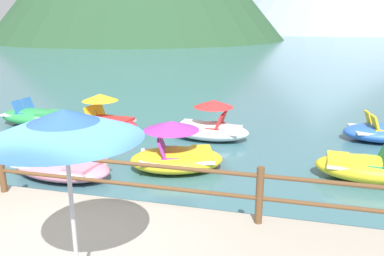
{
  "coord_description": "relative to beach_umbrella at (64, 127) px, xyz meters",
  "views": [
    {
      "loc": [
        2.73,
        -4.15,
        3.56
      ],
      "look_at": [
        0.41,
        5.0,
        0.9
      ],
      "focal_mm": 36.5,
      "sensor_mm": 36.0,
      "label": 1
    }
  ],
  "objects": [
    {
      "name": "pedal_boat_4",
      "position": [
        0.02,
        7.64,
        -2.05
      ],
      "size": [
        2.47,
        1.37,
        1.23
      ],
      "color": "white",
      "rests_on": "ground"
    },
    {
      "name": "pedal_boat_6",
      "position": [
        -0.25,
        4.96,
        -2.02
      ],
      "size": [
        2.57,
        2.04,
        1.24
      ],
      "color": "yellow",
      "rests_on": "ground"
    },
    {
      "name": "pedal_boat_2",
      "position": [
        4.1,
        5.43,
        -2.15
      ],
      "size": [
        2.31,
        1.29,
        0.89
      ],
      "color": "yellow",
      "rests_on": "ground"
    },
    {
      "name": "pedal_boat_3",
      "position": [
        5.09,
        8.73,
        -2.17
      ],
      "size": [
        2.44,
        1.68,
        0.85
      ],
      "color": "blue",
      "rests_on": "ground"
    },
    {
      "name": "ground_plane",
      "position": [
        -0.43,
        40.61,
        -2.45
      ],
      "size": [
        200.0,
        200.0,
        0.0
      ],
      "primitive_type": "plane",
      "color": "#3D6B75"
    },
    {
      "name": "pedal_boat_1",
      "position": [
        -3.4,
        7.48,
        -2.03
      ],
      "size": [
        2.45,
        1.52,
        1.26
      ],
      "color": "red",
      "rests_on": "ground"
    },
    {
      "name": "pedal_boat_0",
      "position": [
        -6.25,
        7.8,
        -2.15
      ],
      "size": [
        2.47,
        1.36,
        0.88
      ],
      "color": "green",
      "rests_on": "ground"
    },
    {
      "name": "dock_railing",
      "position": [
        -0.43,
        2.16,
        -1.47
      ],
      "size": [
        23.92,
        0.12,
        0.95
      ],
      "color": "brown",
      "rests_on": "promenade_dock"
    },
    {
      "name": "pedal_boat_7",
      "position": [
        -2.72,
        3.93,
        -2.2
      ],
      "size": [
        2.69,
        1.68,
        0.81
      ],
      "color": "pink",
      "rests_on": "ground"
    },
    {
      "name": "beach_umbrella",
      "position": [
        0.0,
        0.0,
        0.0
      ],
      "size": [
        1.7,
        1.7,
        2.24
      ],
      "color": "#B2B2B7",
      "rests_on": "promenade_dock"
    }
  ]
}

